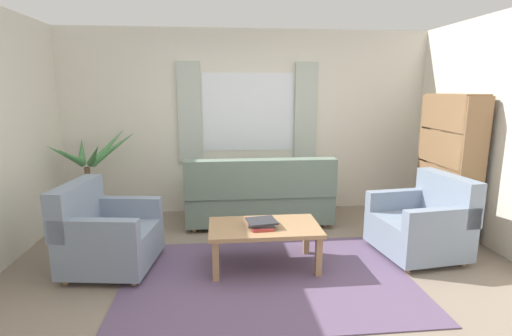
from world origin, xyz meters
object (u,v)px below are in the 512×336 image
(couch, at_px, (259,197))
(book_stack_on_table, at_px, (261,223))
(bookshelf, at_px, (447,162))
(potted_plant, at_px, (91,190))
(armchair_right, at_px, (423,224))
(coffee_table, at_px, (265,231))
(armchair_left, at_px, (105,235))

(couch, height_order, book_stack_on_table, couch)
(book_stack_on_table, xyz_separation_m, bookshelf, (2.38, 0.79, 0.42))
(book_stack_on_table, height_order, potted_plant, potted_plant)
(couch, height_order, potted_plant, potted_plant)
(armchair_right, distance_m, book_stack_on_table, 1.78)
(armchair_right, bearing_deg, bookshelf, 129.50)
(couch, height_order, armchair_right, couch)
(potted_plant, bearing_deg, bookshelf, -8.83)
(bookshelf, bearing_deg, book_stack_on_table, 108.29)
(couch, height_order, bookshelf, bookshelf)
(coffee_table, xyz_separation_m, potted_plant, (-2.11, 1.45, 0.09))
(armchair_right, distance_m, coffee_table, 1.74)
(armchair_left, distance_m, bookshelf, 4.01)
(book_stack_on_table, distance_m, potted_plant, 2.55)
(armchair_left, height_order, armchair_right, same)
(armchair_left, xyz_separation_m, bookshelf, (3.92, 0.64, 0.54))
(couch, xyz_separation_m, armchair_right, (1.65, -1.18, -0.01))
(bookshelf, bearing_deg, potted_plant, 81.17)
(coffee_table, bearing_deg, couch, 86.41)
(armchair_left, distance_m, book_stack_on_table, 1.55)
(book_stack_on_table, height_order, bookshelf, bookshelf)
(book_stack_on_table, bearing_deg, armchair_left, 174.35)
(couch, bearing_deg, coffee_table, 86.41)
(couch, distance_m, armchair_left, 2.03)
(couch, bearing_deg, bookshelf, 166.71)
(armchair_right, relative_size, potted_plant, 0.73)
(potted_plant, bearing_deg, coffee_table, -34.51)
(potted_plant, bearing_deg, armchair_right, -19.16)
(armchair_left, xyz_separation_m, potted_plant, (-0.54, 1.33, 0.12))
(armchair_left, relative_size, bookshelf, 0.55)
(coffee_table, distance_m, bookshelf, 2.52)
(coffee_table, height_order, bookshelf, bookshelf)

